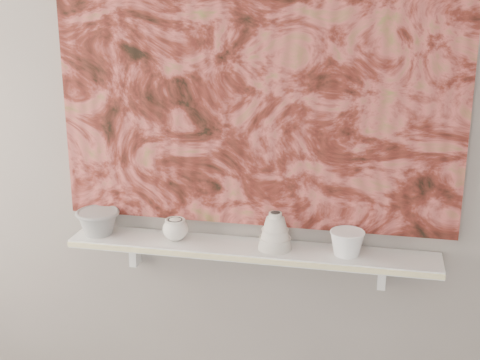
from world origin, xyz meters
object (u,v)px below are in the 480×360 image
(shelf, at_px, (251,250))
(bowl_grey, at_px, (98,222))
(cup_cream, at_px, (175,229))
(bowl_white, at_px, (347,243))
(painting, at_px, (256,81))
(bell_vessel, at_px, (275,231))

(shelf, bearing_deg, bowl_grey, 180.00)
(cup_cream, xyz_separation_m, bowl_white, (0.65, 0.00, 0.00))
(painting, height_order, cup_cream, painting)
(shelf, distance_m, cup_cream, 0.30)
(shelf, relative_size, bowl_grey, 8.18)
(cup_cream, bearing_deg, shelf, 0.00)
(shelf, height_order, bowl_white, bowl_white)
(bell_vessel, bearing_deg, cup_cream, 180.00)
(bell_vessel, height_order, bowl_white, bell_vessel)
(bowl_grey, xyz_separation_m, bell_vessel, (0.70, 0.00, 0.02))
(shelf, bearing_deg, cup_cream, 180.00)
(bowl_grey, relative_size, cup_cream, 1.75)
(shelf, xyz_separation_m, bowl_white, (0.36, 0.00, 0.06))
(painting, xyz_separation_m, bell_vessel, (0.09, -0.08, -0.54))
(cup_cream, relative_size, bell_vessel, 0.69)
(bowl_white, bearing_deg, painting, 167.30)
(shelf, relative_size, painting, 0.93)
(bowl_grey, relative_size, bell_vessel, 1.20)
(cup_cream, relative_size, bowl_white, 0.77)
(bowl_grey, bearing_deg, bell_vessel, 0.00)
(cup_cream, bearing_deg, painting, 15.28)
(painting, xyz_separation_m, bowl_white, (0.36, -0.08, -0.56))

